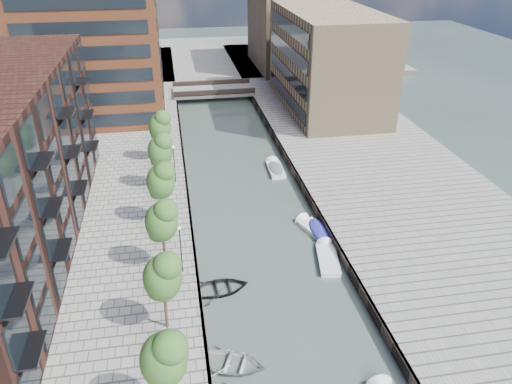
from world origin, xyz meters
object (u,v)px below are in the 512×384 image
object	(u,v)px
bridge	(213,90)
tree_1	(163,357)
tree_5	(160,149)
car	(296,101)
tree_2	(162,275)
motorboat_3	(316,230)
sloop_3	(231,366)
sloop_4	(220,291)
tree_6	(160,125)
tree_3	(161,219)
tree_4	(160,179)
motorboat_2	(327,257)
motorboat_4	(275,168)

from	to	relation	value
bridge	tree_1	bearing A→B (deg)	-97.93
tree_5	car	size ratio (longest dim) A/B	1.51
bridge	tree_2	size ratio (longest dim) A/B	2.18
tree_2	motorboat_3	bearing A→B (deg)	39.62
sloop_3	sloop_4	xyz separation A→B (m)	(0.14, 7.67, 0.00)
motorboat_3	tree_6	bearing A→B (deg)	129.57
tree_2	car	size ratio (longest dim) A/B	1.51
tree_5	tree_6	distance (m)	7.00
tree_3	tree_4	xyz separation A→B (m)	(0.00, 7.00, 0.00)
tree_6	motorboat_3	bearing A→B (deg)	-50.43
tree_4	tree_6	world-z (taller)	same
tree_4	motorboat_2	xyz separation A→B (m)	(13.53, -6.86, -5.22)
tree_3	motorboat_3	size ratio (longest dim) A/B	1.16
tree_4	car	size ratio (longest dim) A/B	1.51
tree_1	car	world-z (taller)	tree_1
tree_1	tree_5	xyz separation A→B (m)	(0.00, 28.00, 0.00)
tree_5	motorboat_2	world-z (taller)	tree_5
tree_2	sloop_3	xyz separation A→B (m)	(3.91, -3.32, -5.31)
tree_1	motorboat_4	size ratio (longest dim) A/B	1.24
motorboat_3	motorboat_4	bearing A→B (deg)	93.83
sloop_4	motorboat_2	size ratio (longest dim) A/B	0.92
tree_3	sloop_4	xyz separation A→B (m)	(4.06, -2.65, -5.31)
tree_1	tree_5	world-z (taller)	same
tree_1	tree_2	distance (m)	7.00
tree_3	tree_4	bearing A→B (deg)	90.00
bridge	sloop_4	world-z (taller)	bridge
tree_6	sloop_3	distance (m)	32.01
tree_1	motorboat_2	distance (m)	20.26
tree_5	motorboat_3	bearing A→B (deg)	-35.02
tree_5	tree_6	xyz separation A→B (m)	(0.00, 7.00, 0.00)
tree_2	motorboat_3	size ratio (longest dim) A/B	1.16
motorboat_4	sloop_4	bearing A→B (deg)	-112.81
bridge	tree_5	size ratio (longest dim) A/B	2.18
tree_4	tree_1	bearing A→B (deg)	-90.00
sloop_4	tree_1	bearing A→B (deg)	154.25
bridge	sloop_4	distance (m)	49.87
tree_3	car	size ratio (longest dim) A/B	1.51
motorboat_3	bridge	bearing A→B (deg)	97.00
motorboat_2	motorboat_4	distance (m)	18.05
tree_3	tree_5	xyz separation A→B (m)	(0.00, 14.00, 0.00)
tree_2	car	world-z (taller)	tree_2
bridge	tree_4	distance (m)	41.08
tree_6	sloop_4	size ratio (longest dim) A/B	1.30
sloop_3	motorboat_4	distance (m)	29.85
tree_3	sloop_3	size ratio (longest dim) A/B	1.31
tree_2	motorboat_4	distance (m)	28.70
tree_3	tree_5	bearing A→B (deg)	90.00
tree_5	motorboat_4	world-z (taller)	tree_5
tree_6	sloop_3	bearing A→B (deg)	-82.88
tree_1	tree_2	world-z (taller)	same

